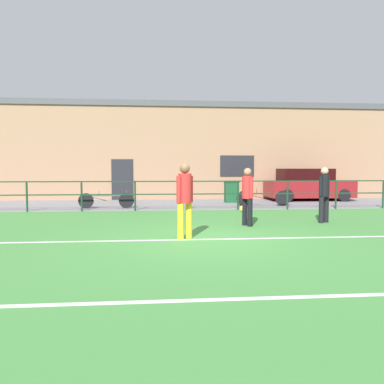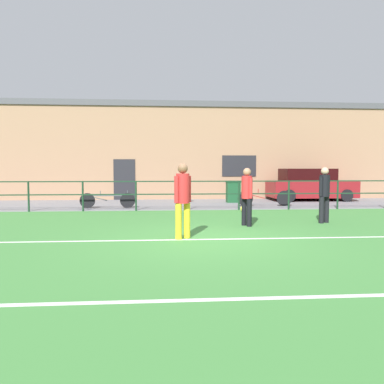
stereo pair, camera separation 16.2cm
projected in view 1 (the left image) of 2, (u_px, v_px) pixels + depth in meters
ground at (207, 240)px, 8.48m from camera, size 60.00×44.00×0.04m
field_line_touchline at (207, 239)px, 8.50m from camera, size 36.00×0.11×0.00m
field_line_hash at (248, 299)px, 4.62m from camera, size 36.00×0.11×0.00m
pavement_strip at (183, 204)px, 16.93m from camera, size 48.00×5.00×0.02m
perimeter_fence at (187, 191)px, 14.39m from camera, size 36.07×0.07×1.15m
clubhouse_facade at (178, 151)px, 20.44m from camera, size 28.00×2.56×5.11m
player_goalkeeper at (324, 191)px, 11.09m from camera, size 0.40×0.29×1.66m
player_striker at (185, 196)px, 8.52m from camera, size 0.40×0.33×1.74m
player_winger at (247, 193)px, 10.47m from camera, size 0.29×0.42×1.64m
soccer_ball_match at (243, 209)px, 13.90m from camera, size 0.24×0.24×0.24m
spectator_child at (184, 189)px, 17.41m from camera, size 0.29×0.19×1.10m
parked_car_red at (308, 185)px, 18.84m from camera, size 4.19×1.95×1.60m
bicycle_parked_0 at (263, 198)px, 15.91m from camera, size 2.35×0.04×0.75m
bicycle_parked_2 at (106, 200)px, 15.02m from camera, size 2.22×0.04×0.72m
trash_bin_0 at (231, 191)px, 17.65m from camera, size 0.66×0.56×1.03m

